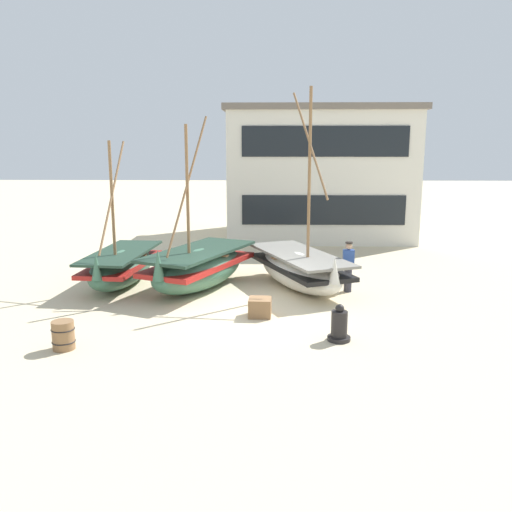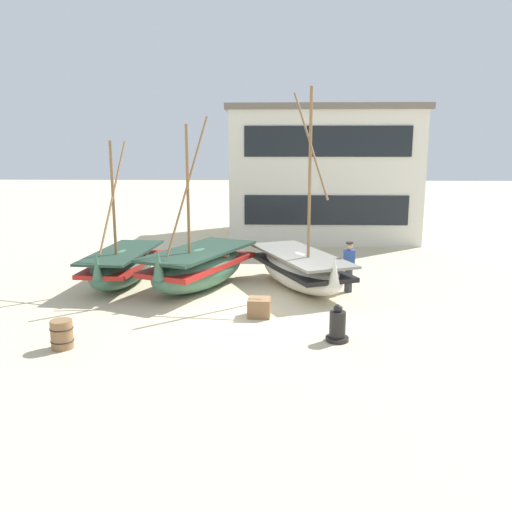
{
  "view_description": "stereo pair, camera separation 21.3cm",
  "coord_description": "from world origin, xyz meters",
  "px_view_note": "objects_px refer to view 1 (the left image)",
  "views": [
    {
      "loc": [
        0.43,
        -15.23,
        4.76
      ],
      "look_at": [
        0.0,
        1.0,
        1.4
      ],
      "focal_mm": 37.44,
      "sensor_mm": 36.0,
      "label": 1
    },
    {
      "loc": [
        0.64,
        -15.22,
        4.76
      ],
      "look_at": [
        0.0,
        1.0,
        1.4
      ],
      "focal_mm": 37.44,
      "sensor_mm": 36.0,
      "label": 2
    }
  ],
  "objects_px": {
    "fishing_boat_centre_large": "(199,267)",
    "cargo_crate": "(260,307)",
    "fisherman_by_hull": "(348,267)",
    "capstan_winch": "(339,326)",
    "fishing_boat_near_left": "(300,269)",
    "wooden_barrel": "(63,335)",
    "fishing_boat_far_right": "(122,266)",
    "harbor_building_main": "(318,173)"
  },
  "relations": [
    {
      "from": "fishing_boat_far_right",
      "to": "wooden_barrel",
      "type": "distance_m",
      "value": 6.04
    },
    {
      "from": "fishing_boat_far_right",
      "to": "cargo_crate",
      "type": "bearing_deg",
      "value": -34.86
    },
    {
      "from": "fishing_boat_near_left",
      "to": "cargo_crate",
      "type": "xyz_separation_m",
      "value": [
        -1.28,
        -3.15,
        -0.41
      ]
    },
    {
      "from": "wooden_barrel",
      "to": "cargo_crate",
      "type": "distance_m",
      "value": 5.33
    },
    {
      "from": "fishing_boat_near_left",
      "to": "harbor_building_main",
      "type": "height_order",
      "value": "harbor_building_main"
    },
    {
      "from": "fishing_boat_centre_large",
      "to": "fishing_boat_far_right",
      "type": "distance_m",
      "value": 2.78
    },
    {
      "from": "fisherman_by_hull",
      "to": "fishing_boat_centre_large",
      "type": "bearing_deg",
      "value": 176.69
    },
    {
      "from": "fishing_boat_near_left",
      "to": "cargo_crate",
      "type": "relative_size",
      "value": 10.4
    },
    {
      "from": "fisherman_by_hull",
      "to": "cargo_crate",
      "type": "height_order",
      "value": "fisherman_by_hull"
    },
    {
      "from": "fishing_boat_near_left",
      "to": "fisherman_by_hull",
      "type": "xyz_separation_m",
      "value": [
        1.58,
        -0.45,
        0.16
      ]
    },
    {
      "from": "wooden_barrel",
      "to": "harbor_building_main",
      "type": "height_order",
      "value": "harbor_building_main"
    },
    {
      "from": "fishing_boat_centre_large",
      "to": "fisherman_by_hull",
      "type": "xyz_separation_m",
      "value": [
        5.0,
        -0.29,
        0.09
      ]
    },
    {
      "from": "fishing_boat_centre_large",
      "to": "fisherman_by_hull",
      "type": "distance_m",
      "value": 5.0
    },
    {
      "from": "cargo_crate",
      "to": "harbor_building_main",
      "type": "distance_m",
      "value": 14.75
    },
    {
      "from": "fisherman_by_hull",
      "to": "capstan_winch",
      "type": "height_order",
      "value": "fisherman_by_hull"
    },
    {
      "from": "fishing_boat_near_left",
      "to": "wooden_barrel",
      "type": "distance_m",
      "value": 8.27
    },
    {
      "from": "capstan_winch",
      "to": "fishing_boat_far_right",
      "type": "bearing_deg",
      "value": 142.56
    },
    {
      "from": "fisherman_by_hull",
      "to": "capstan_winch",
      "type": "relative_size",
      "value": 1.79
    },
    {
      "from": "fishing_boat_centre_large",
      "to": "capstan_winch",
      "type": "bearing_deg",
      "value": -49.57
    },
    {
      "from": "fishing_boat_centre_large",
      "to": "wooden_barrel",
      "type": "relative_size",
      "value": 8.17
    },
    {
      "from": "cargo_crate",
      "to": "fishing_boat_centre_large",
      "type": "bearing_deg",
      "value": 125.55
    },
    {
      "from": "fishing_boat_far_right",
      "to": "capstan_winch",
      "type": "bearing_deg",
      "value": -37.44
    },
    {
      "from": "cargo_crate",
      "to": "harbor_building_main",
      "type": "bearing_deg",
      "value": 78.75
    },
    {
      "from": "fishing_boat_far_right",
      "to": "fisherman_by_hull",
      "type": "distance_m",
      "value": 7.77
    },
    {
      "from": "fishing_boat_centre_large",
      "to": "fishing_boat_far_right",
      "type": "height_order",
      "value": "fishing_boat_centre_large"
    },
    {
      "from": "fisherman_by_hull",
      "to": "harbor_building_main",
      "type": "xyz_separation_m",
      "value": [
        -0.05,
        11.44,
        2.53
      ]
    },
    {
      "from": "fishing_boat_near_left",
      "to": "wooden_barrel",
      "type": "height_order",
      "value": "fishing_boat_near_left"
    },
    {
      "from": "fishing_boat_near_left",
      "to": "harbor_building_main",
      "type": "distance_m",
      "value": 11.42
    },
    {
      "from": "fishing_boat_far_right",
      "to": "harbor_building_main",
      "type": "distance_m",
      "value": 13.48
    },
    {
      "from": "wooden_barrel",
      "to": "harbor_building_main",
      "type": "relative_size",
      "value": 0.07
    },
    {
      "from": "capstan_winch",
      "to": "harbor_building_main",
      "type": "height_order",
      "value": "harbor_building_main"
    },
    {
      "from": "fisherman_by_hull",
      "to": "fishing_boat_far_right",
      "type": "bearing_deg",
      "value": 174.82
    },
    {
      "from": "fishing_boat_far_right",
      "to": "fisherman_by_hull",
      "type": "relative_size",
      "value": 2.93
    },
    {
      "from": "fishing_boat_far_right",
      "to": "wooden_barrel",
      "type": "bearing_deg",
      "value": -87.65
    },
    {
      "from": "fishing_boat_centre_large",
      "to": "cargo_crate",
      "type": "xyz_separation_m",
      "value": [
        2.13,
        -2.98,
        -0.48
      ]
    },
    {
      "from": "fishing_boat_far_right",
      "to": "wooden_barrel",
      "type": "height_order",
      "value": "fishing_boat_far_right"
    },
    {
      "from": "capstan_winch",
      "to": "fisherman_by_hull",
      "type": "bearing_deg",
      "value": 79.33
    },
    {
      "from": "capstan_winch",
      "to": "cargo_crate",
      "type": "height_order",
      "value": "capstan_winch"
    },
    {
      "from": "fisherman_by_hull",
      "to": "wooden_barrel",
      "type": "distance_m",
      "value": 9.21
    },
    {
      "from": "fishing_boat_near_left",
      "to": "capstan_winch",
      "type": "distance_m",
      "value": 5.08
    },
    {
      "from": "fishing_boat_centre_large",
      "to": "capstan_winch",
      "type": "relative_size",
      "value": 6.09
    },
    {
      "from": "fishing_boat_far_right",
      "to": "fishing_boat_centre_large",
      "type": "bearing_deg",
      "value": -8.57
    }
  ]
}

